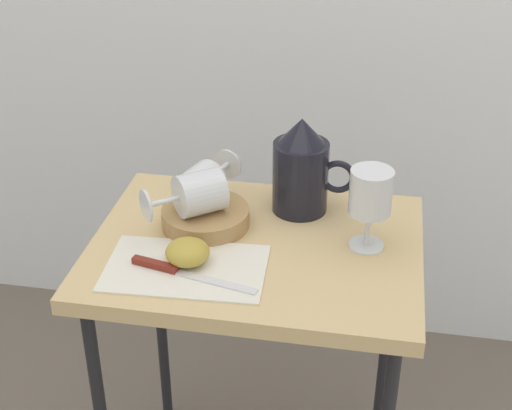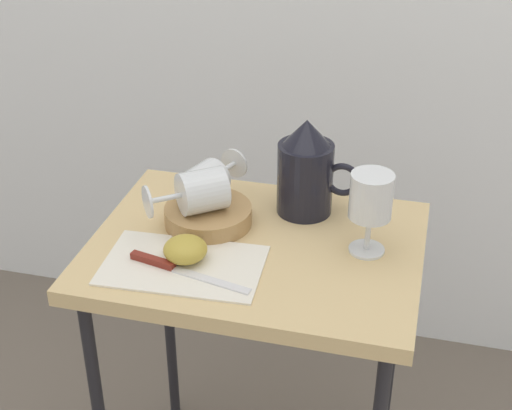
{
  "view_description": "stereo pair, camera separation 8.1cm",
  "coord_description": "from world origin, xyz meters",
  "views": [
    {
      "loc": [
        0.2,
        -1.11,
        1.41
      ],
      "look_at": [
        0.0,
        0.0,
        0.75
      ],
      "focal_mm": 52.44,
      "sensor_mm": 36.0,
      "label": 1
    },
    {
      "loc": [
        0.28,
        -1.1,
        1.41
      ],
      "look_at": [
        0.0,
        0.0,
        0.75
      ],
      "focal_mm": 52.44,
      "sensor_mm": 36.0,
      "label": 2
    }
  ],
  "objects": [
    {
      "name": "wine_glass_upright",
      "position": [
        0.2,
        0.03,
        0.77
      ],
      "size": [
        0.08,
        0.08,
        0.15
      ],
      "color": "silver",
      "rests_on": "table"
    },
    {
      "name": "knife",
      "position": [
        -0.12,
        -0.12,
        0.68
      ],
      "size": [
        0.23,
        0.06,
        0.01
      ],
      "color": "silver",
      "rests_on": "linen_napkin"
    },
    {
      "name": "table",
      "position": [
        0.0,
        0.0,
        0.6
      ],
      "size": [
        0.59,
        0.45,
        0.67
      ],
      "color": "tan",
      "rests_on": "ground_plane"
    },
    {
      "name": "wine_glass_tipped_far",
      "position": [
        -0.11,
        0.03,
        0.75
      ],
      "size": [
        0.16,
        0.15,
        0.08
      ],
      "color": "silver",
      "rests_on": "basket_tray"
    },
    {
      "name": "basket_tray",
      "position": [
        -0.1,
        0.05,
        0.69
      ],
      "size": [
        0.16,
        0.16,
        0.03
      ],
      "primitive_type": "cylinder",
      "color": "#AD8451",
      "rests_on": "table"
    },
    {
      "name": "pitcher",
      "position": [
        0.06,
        0.14,
        0.75
      ],
      "size": [
        0.16,
        0.11,
        0.19
      ],
      "color": "black",
      "rests_on": "table"
    },
    {
      "name": "wine_glass_tipped_near",
      "position": [
        -0.12,
        0.07,
        0.74
      ],
      "size": [
        0.11,
        0.16,
        0.07
      ],
      "color": "silver",
      "rests_on": "basket_tray"
    },
    {
      "name": "linen_napkin",
      "position": [
        -0.1,
        -0.1,
        0.67
      ],
      "size": [
        0.28,
        0.19,
        0.0
      ],
      "primitive_type": "cube",
      "rotation": [
        0.0,
        0.0,
        0.05
      ],
      "color": "silver",
      "rests_on": "table"
    },
    {
      "name": "apple_half_left",
      "position": [
        -0.1,
        -0.09,
        0.7
      ],
      "size": [
        0.08,
        0.08,
        0.04
      ],
      "primitive_type": "ellipsoid",
      "color": "#B29938",
      "rests_on": "linen_napkin"
    }
  ]
}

